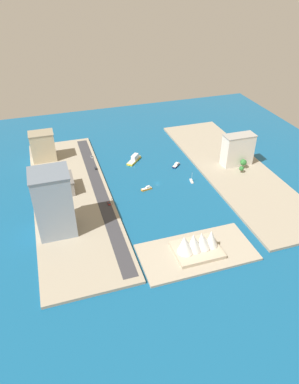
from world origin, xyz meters
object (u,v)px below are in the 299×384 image
sailboat_small_white (191,181)px  van_white (92,157)px  opera_landmark (196,244)px  ferry_yellow_fast (134,159)px  hotel_broad_white (238,150)px  suv_black (96,168)px  office_block_beige (43,146)px  pickup_red (109,203)px  patrol_launch_navy (176,165)px  traffic_light_waterfront (112,201)px  tower_tall_glass (54,203)px  water_taxi_orange (146,189)px  carpark_squat_concrete (57,185)px

sailboat_small_white → van_white: sailboat_small_white is taller
opera_landmark → ferry_yellow_fast: bearing=-88.0°
hotel_broad_white → suv_black: 150.57m
hotel_broad_white → office_block_beige: (194.96, -73.26, -1.04)m
pickup_red → van_white: 92.36m
patrol_launch_navy → pickup_red: (84.33, 49.51, 2.07)m
hotel_broad_white → van_white: hotel_broad_white is taller
pickup_red → van_white: (-0.50, -92.35, -0.08)m
office_block_beige → traffic_light_waterfront: 118.19m
patrol_launch_navy → tower_tall_glass: 152.19m
pickup_red → van_white: size_ratio=0.87×
sailboat_small_white → tower_tall_glass: 142.84m
water_taxi_orange → opera_landmark: opera_landmark is taller
carpark_squat_concrete → hotel_broad_white: bearing=178.9°
ferry_yellow_fast → tower_tall_glass: (91.23, 96.98, 27.35)m
patrol_launch_navy → ferry_yellow_fast: (39.85, -25.11, 1.17)m
water_taxi_orange → van_white: size_ratio=2.35×
office_block_beige → tower_tall_glass: bearing=91.0°
water_taxi_orange → office_block_beige: 127.07m
sailboat_small_white → hotel_broad_white: hotel_broad_white is taller
carpark_squat_concrete → suv_black: carpark_squat_concrete is taller
sailboat_small_white → suv_black: size_ratio=2.45×
sailboat_small_white → tower_tall_glass: tower_tall_glass is taller
traffic_light_waterfront → opera_landmark: 91.24m
water_taxi_orange → traffic_light_waterfront: traffic_light_waterfront is taller
sailboat_small_white → opera_landmark: (38.03, 95.19, 9.04)m
hotel_broad_white → van_white: (145.42, -61.17, -16.01)m
tower_tall_glass → van_white: 126.87m
water_taxi_orange → suv_black: 64.21m
water_taxi_orange → carpark_squat_concrete: (81.91, -19.27, 8.38)m
pickup_red → suv_black: bearing=-90.2°
hotel_broad_white → traffic_light_waterfront: hotel_broad_white is taller
carpark_squat_concrete → opera_landmark: size_ratio=0.86×
pickup_red → carpark_squat_concrete: bearing=-39.9°
hotel_broad_white → van_white: 158.57m
office_block_beige → pickup_red: size_ratio=7.19×
tower_tall_glass → opera_landmark: (-96.52, 56.92, -19.85)m
sailboat_small_white → ferry_yellow_fast: (43.32, -58.71, 1.54)m
water_taxi_orange → sailboat_small_white: size_ratio=1.10×
tower_tall_glass → pickup_red: (-46.75, -22.36, -26.44)m
sailboat_small_white → patrol_launch_navy: bearing=-84.1°
water_taxi_orange → office_block_beige: size_ratio=0.38×
office_block_beige → traffic_light_waterfront: office_block_beige is taller
carpark_squat_concrete → pickup_red: bearing=140.1°
pickup_red → traffic_light_waterfront: 4.46m
water_taxi_orange → van_white: 86.44m
water_taxi_orange → suv_black: size_ratio=2.68×
water_taxi_orange → hotel_broad_white: 108.34m
office_block_beige → pickup_red: office_block_beige is taller
hotel_broad_white → pickup_red: hotel_broad_white is taller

